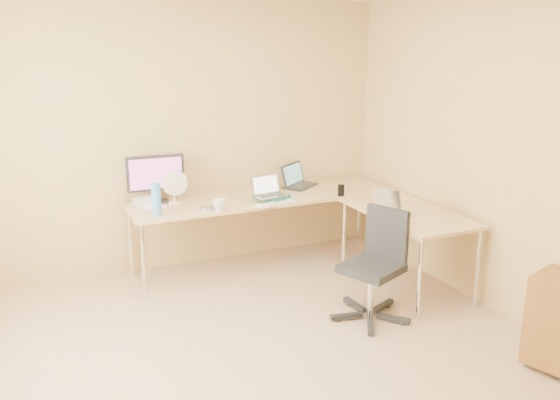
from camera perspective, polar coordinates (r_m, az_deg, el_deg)
name	(u,v)px	position (r m, az deg, el deg)	size (l,w,h in m)	color
floor	(273,374)	(4.21, -0.69, -16.50)	(4.50, 4.50, 0.00)	tan
wall_back	(179,137)	(5.78, -9.76, 6.01)	(4.50, 4.50, 0.00)	tan
wall_right	(522,163)	(4.90, 22.42, 3.37)	(4.50, 4.50, 0.00)	tan
desk_main	(265,231)	(5.86, -1.46, -3.07)	(2.65, 0.70, 0.73)	tan
desk_return	(406,249)	(5.50, 12.12, -4.69)	(0.70, 1.30, 0.73)	tan
monitor	(156,179)	(5.59, -11.96, 2.00)	(0.53, 0.17, 0.46)	black
book_stack	(271,196)	(5.64, -0.86, 0.35)	(0.23, 0.31, 0.05)	#155C4F
laptop_center	(270,186)	(5.53, -1.02, 1.32)	(0.29, 0.23, 0.19)	#ADAEB9
laptop_black	(300,175)	(6.10, 1.98, 2.41)	(0.38, 0.28, 0.24)	black
keyboard	(276,203)	(5.48, -0.43, -0.29)	(0.40, 0.11, 0.02)	white
mouse	(280,196)	(5.69, 0.04, 0.40)	(0.10, 0.07, 0.04)	silver
mug	(219,205)	(5.28, -5.93, -0.49)	(0.11, 0.11, 0.11)	silver
cd_stack	(206,208)	(5.34, -7.16, -0.76)	(0.13, 0.13, 0.03)	#A3A5C0
water_bottle	(156,199)	(5.20, -11.92, 0.07)	(0.08, 0.08, 0.29)	#4A92D9
papers	(150,205)	(5.57, -12.50, -0.48)	(0.19, 0.27, 0.01)	white
white_box	(146,201)	(5.60, -12.92, -0.05)	(0.20, 0.15, 0.07)	silver
desk_fan	(174,188)	(5.54, -10.28, 1.14)	(0.24, 0.24, 0.30)	silver
black_cup	(341,190)	(5.78, 5.95, 0.93)	(0.06, 0.06, 0.11)	black
laptop_return	(394,204)	(5.16, 11.05, -0.39)	(0.27, 0.34, 0.23)	silver
office_chair	(372,261)	(4.79, 8.90, -5.89)	(0.55, 0.55, 0.91)	black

